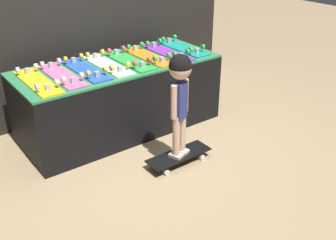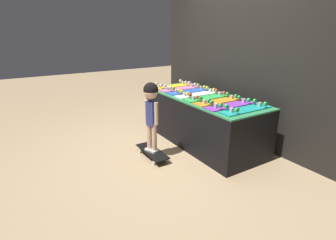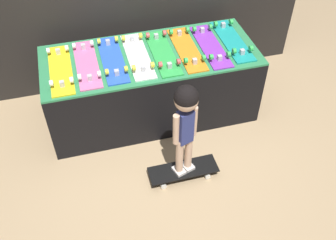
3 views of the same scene
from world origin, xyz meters
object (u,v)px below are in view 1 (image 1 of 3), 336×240
Objects in this scene: skateboard_orange_on_rack at (148,56)px; skateboard_on_floor at (179,156)px; skateboard_purple_on_rack at (167,52)px; skateboard_teal_on_rack at (182,47)px; skateboard_pink_on_rack at (62,75)px; skateboard_green_on_rack at (129,60)px; child at (180,87)px; skateboard_white_on_rack at (107,64)px; skateboard_yellow_on_rack at (37,81)px; skateboard_blue_on_rack at (85,69)px.

skateboard_orange_on_rack is 1.17m from skateboard_on_floor.
skateboard_orange_on_rack is 0.24m from skateboard_purple_on_rack.
skateboard_orange_on_rack and skateboard_teal_on_rack have the same top height.
skateboard_on_floor is (-0.77, -0.94, -0.68)m from skateboard_teal_on_rack.
skateboard_green_on_rack is at bearing -0.77° from skateboard_pink_on_rack.
child is (0.67, -0.92, 0.01)m from skateboard_pink_on_rack.
skateboard_green_on_rack is (0.72, -0.01, 0.00)m from skateboard_pink_on_rack.
skateboard_orange_on_rack reaches higher than skateboard_on_floor.
skateboard_white_on_rack is 0.72m from skateboard_purple_on_rack.
skateboard_on_floor is (-0.29, -0.91, -0.68)m from skateboard_orange_on_rack.
skateboard_white_on_rack is at bearing 178.06° from skateboard_purple_on_rack.
skateboard_teal_on_rack is at bearing 50.50° from skateboard_on_floor.
skateboard_pink_on_rack is 1.00× the size of skateboard_green_on_rack.
skateboard_teal_on_rack is (1.68, 0.04, 0.00)m from skateboard_yellow_on_rack.
skateboard_teal_on_rack is at bearing 8.27° from skateboard_purple_on_rack.
skateboard_green_on_rack is 1.00× the size of skateboard_teal_on_rack.
skateboard_white_on_rack and skateboard_green_on_rack have the same top height.
skateboard_orange_on_rack is 1.20× the size of skateboard_on_floor.
skateboard_purple_on_rack is at bearing -171.73° from skateboard_teal_on_rack.
skateboard_yellow_on_rack is 1.00× the size of skateboard_white_on_rack.
skateboard_teal_on_rack is (0.24, 0.03, 0.00)m from skateboard_purple_on_rack.
skateboard_blue_on_rack is at bearing 178.68° from skateboard_white_on_rack.
skateboard_blue_on_rack is at bearing 177.63° from skateboard_green_on_rack.
skateboard_yellow_on_rack and skateboard_pink_on_rack have the same top height.
skateboard_pink_on_rack is 0.96m from skateboard_orange_on_rack.
skateboard_yellow_on_rack is at bearing -174.62° from skateboard_pink_on_rack.
skateboard_orange_on_rack is at bearing -0.04° from skateboard_green_on_rack.
skateboard_green_on_rack is 0.72m from skateboard_teal_on_rack.
skateboard_yellow_on_rack is 1.68m from skateboard_teal_on_rack.
skateboard_on_floor is at bearing -65.12° from skateboard_blue_on_rack.
skateboard_green_on_rack is 0.24m from skateboard_orange_on_rack.
skateboard_on_floor is at bearing -120.50° from skateboard_purple_on_rack.
skateboard_purple_on_rack is 1.00× the size of skateboard_teal_on_rack.
child reaches higher than skateboard_orange_on_rack.
skateboard_yellow_on_rack is 1.28m from child.
skateboard_yellow_on_rack is 1.00× the size of skateboard_teal_on_rack.
skateboard_white_on_rack is 1.00× the size of skateboard_green_on_rack.
skateboard_blue_on_rack is 0.48m from skateboard_green_on_rack.
skateboard_pink_on_rack is at bearing 179.06° from skateboard_purple_on_rack.
child is (-0.05, -0.91, 0.01)m from skateboard_green_on_rack.
skateboard_on_floor is at bearing -93.11° from skateboard_green_on_rack.
skateboard_teal_on_rack is at bearing 0.24° from skateboard_blue_on_rack.
skateboard_on_floor is (0.19, -0.93, -0.68)m from skateboard_white_on_rack.
skateboard_teal_on_rack is at bearing 2.98° from skateboard_orange_on_rack.
skateboard_yellow_on_rack is at bearing -179.23° from skateboard_green_on_rack.
skateboard_yellow_on_rack is 0.48m from skateboard_blue_on_rack.
child reaches higher than skateboard_yellow_on_rack.
skateboard_white_on_rack is at bearing 178.27° from skateboard_orange_on_rack.
skateboard_purple_on_rack is at bearing 41.73° from child.
skateboard_purple_on_rack is at bearing 0.11° from skateboard_yellow_on_rack.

